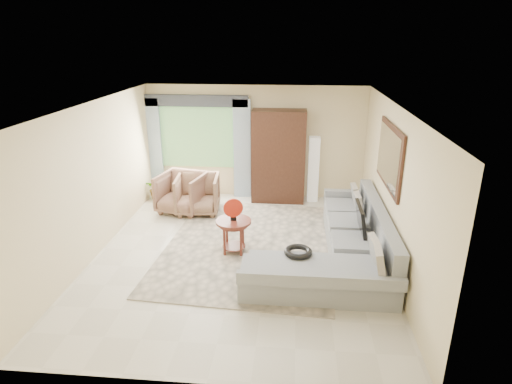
# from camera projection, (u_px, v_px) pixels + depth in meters

# --- Properties ---
(ground) EXTENTS (6.00, 6.00, 0.00)m
(ground) POSITION_uv_depth(u_px,v_px,m) (240.00, 254.00, 7.53)
(ground) COLOR silver
(ground) RESTS_ON ground
(area_rug) EXTENTS (3.25, 4.18, 0.02)m
(area_rug) POSITION_uv_depth(u_px,v_px,m) (251.00, 244.00, 7.87)
(area_rug) COLOR beige
(area_rug) RESTS_ON ground
(sectional_sofa) EXTENTS (2.30, 3.46, 0.90)m
(sectional_sofa) POSITION_uv_depth(u_px,v_px,m) (345.00, 249.00, 7.12)
(sectional_sofa) COLOR gray
(sectional_sofa) RESTS_ON ground
(tv_screen) EXTENTS (0.14, 0.74, 0.48)m
(tv_screen) POSITION_uv_depth(u_px,v_px,m) (361.00, 219.00, 7.19)
(tv_screen) COLOR black
(tv_screen) RESTS_ON sectional_sofa
(garden_hose) EXTENTS (0.43, 0.43, 0.09)m
(garden_hose) POSITION_uv_depth(u_px,v_px,m) (298.00, 252.00, 6.47)
(garden_hose) COLOR black
(garden_hose) RESTS_ON sectional_sofa
(coffee_table) EXTENTS (0.62, 0.62, 0.62)m
(coffee_table) POSITION_uv_depth(u_px,v_px,m) (234.00, 236.00, 7.49)
(coffee_table) COLOR #502015
(coffee_table) RESTS_ON ground
(red_disc) EXTENTS (0.33, 0.13, 0.34)m
(red_disc) POSITION_uv_depth(u_px,v_px,m) (233.00, 208.00, 7.31)
(red_disc) COLOR red
(red_disc) RESTS_ON coffee_table
(armchair_left) EXTENTS (1.11, 1.13, 0.86)m
(armchair_left) POSITION_uv_depth(u_px,v_px,m) (182.00, 193.00, 9.24)
(armchair_left) COLOR brown
(armchair_left) RESTS_ON ground
(armchair_right) EXTENTS (0.96, 0.99, 0.83)m
(armchair_right) POSITION_uv_depth(u_px,v_px,m) (198.00, 194.00, 9.18)
(armchair_right) COLOR #936950
(armchair_right) RESTS_ON ground
(potted_plant) EXTENTS (0.55, 0.49, 0.54)m
(potted_plant) POSITION_uv_depth(u_px,v_px,m) (157.00, 188.00, 9.98)
(potted_plant) COLOR #999999
(potted_plant) RESTS_ON ground
(armoire) EXTENTS (1.20, 0.55, 2.10)m
(armoire) POSITION_uv_depth(u_px,v_px,m) (279.00, 157.00, 9.67)
(armoire) COLOR black
(armoire) RESTS_ON ground
(floor_lamp) EXTENTS (0.24, 0.24, 1.50)m
(floor_lamp) POSITION_uv_depth(u_px,v_px,m) (313.00, 169.00, 9.76)
(floor_lamp) COLOR silver
(floor_lamp) RESTS_ON ground
(window) EXTENTS (1.80, 0.04, 1.40)m
(window) POSITION_uv_depth(u_px,v_px,m) (198.00, 137.00, 9.94)
(window) COLOR #669E59
(window) RESTS_ON wall_back
(curtain_left) EXTENTS (0.40, 0.08, 2.30)m
(curtain_left) POSITION_uv_depth(u_px,v_px,m) (153.00, 148.00, 10.03)
(curtain_left) COLOR #9EB7CC
(curtain_left) RESTS_ON ground
(curtain_right) EXTENTS (0.40, 0.08, 2.30)m
(curtain_right) POSITION_uv_depth(u_px,v_px,m) (242.00, 150.00, 9.86)
(curtain_right) COLOR #9EB7CC
(curtain_right) RESTS_ON ground
(valance) EXTENTS (2.40, 0.12, 0.26)m
(valance) POSITION_uv_depth(u_px,v_px,m) (195.00, 101.00, 9.58)
(valance) COLOR #1E232D
(valance) RESTS_ON wall_back
(wall_mirror) EXTENTS (0.05, 1.70, 1.05)m
(wall_mirror) POSITION_uv_depth(u_px,v_px,m) (389.00, 156.00, 7.05)
(wall_mirror) COLOR black
(wall_mirror) RESTS_ON wall_right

